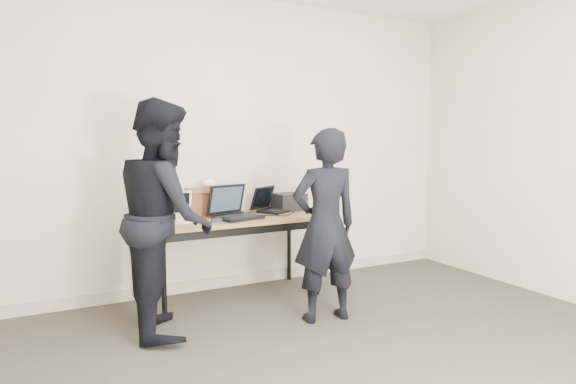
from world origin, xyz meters
TOP-DOWN VIEW (x-y plane):
  - room at (0.00, 0.00)m, footprint 4.60×4.60m
  - desk at (-0.28, 1.89)m, footprint 1.52×0.69m
  - laptop_beige at (-0.76, 1.91)m, footprint 0.32×0.32m
  - laptop_center at (-0.30, 1.85)m, footprint 0.45×0.44m
  - laptop_right at (0.15, 2.06)m, footprint 0.43×0.43m
  - leather_satchel at (-0.46, 2.11)m, footprint 0.38×0.23m
  - tissue at (-0.43, 2.12)m, footprint 0.14×0.11m
  - equipment_box at (0.35, 2.08)m, footprint 0.30×0.26m
  - power_brick at (-0.50, 1.72)m, footprint 0.09×0.06m
  - cables at (-0.22, 1.90)m, footprint 1.15×0.37m
  - person_typist at (0.16, 1.09)m, footprint 0.56×0.39m
  - person_observer at (-0.98, 1.44)m, footprint 0.74×0.90m
  - baseboard at (0.00, 2.23)m, footprint 4.50×0.03m

SIDE VIEW (x-z plane):
  - baseboard at x=0.00m, z-range 0.00..0.10m
  - desk at x=-0.28m, z-range 0.30..1.02m
  - cables at x=-0.22m, z-range 0.72..0.73m
  - power_brick at x=-0.50m, z-range 0.72..0.75m
  - person_typist at x=0.16m, z-range 0.00..1.48m
  - laptop_beige at x=-0.76m, z-range 0.65..0.89m
  - laptop_right at x=0.15m, z-range 0.66..0.89m
  - laptop_center at x=-0.30m, z-range 0.64..0.93m
  - equipment_box at x=0.35m, z-range 0.72..0.88m
  - person_observer at x=-0.98m, z-range 0.00..1.68m
  - leather_satchel at x=-0.46m, z-range 0.72..0.97m
  - tissue at x=-0.43m, z-range 0.97..1.04m
  - room at x=0.00m, z-range -0.05..2.75m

